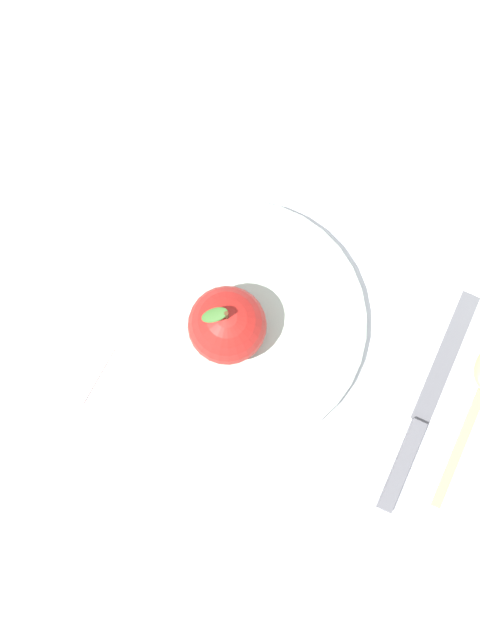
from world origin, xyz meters
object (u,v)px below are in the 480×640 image
(dinner_plate, at_px, (240,322))
(knife, at_px, (420,420))
(apple, at_px, (227,325))
(linen_napkin, at_px, (76,288))

(dinner_plate, distance_m, knife, 0.19)
(dinner_plate, relative_size, apple, 2.72)
(knife, distance_m, linen_napkin, 0.35)
(apple, distance_m, linen_napkin, 0.16)
(apple, xyz_separation_m, linen_napkin, (0.15, -0.06, -0.05))
(dinner_plate, distance_m, apple, 0.05)
(apple, height_order, linen_napkin, apple)
(dinner_plate, bearing_deg, linen_napkin, -15.70)
(apple, distance_m, knife, 0.21)
(knife, height_order, linen_napkin, knife)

